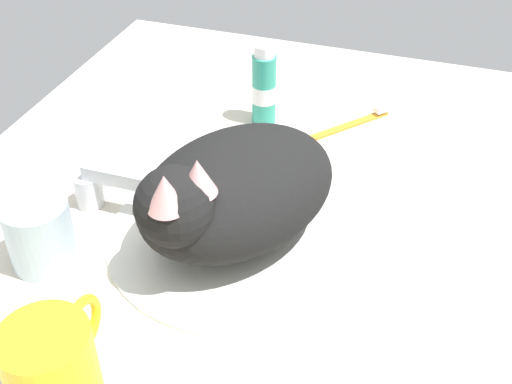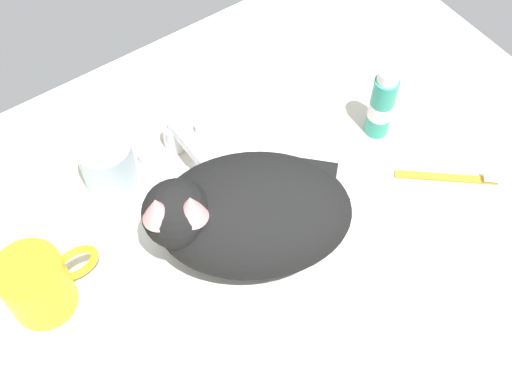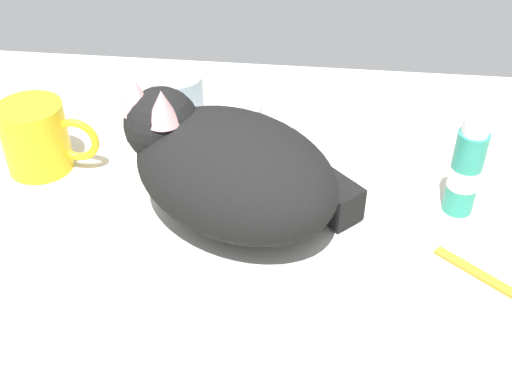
% 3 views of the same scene
% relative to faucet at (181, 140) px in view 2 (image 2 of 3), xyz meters
% --- Properties ---
extents(ground_plane, '(1.10, 0.83, 0.03)m').
position_rel_faucet_xyz_m(ground_plane, '(0.00, -0.19, -0.04)').
color(ground_plane, beige).
extents(sink_basin, '(0.32, 0.32, 0.01)m').
position_rel_faucet_xyz_m(sink_basin, '(0.00, -0.19, -0.03)').
color(sink_basin, silver).
rests_on(sink_basin, ground_plane).
extents(faucet, '(0.12, 0.12, 0.06)m').
position_rel_faucet_xyz_m(faucet, '(0.00, 0.00, 0.00)').
color(faucet, silver).
rests_on(faucet, ground_plane).
extents(cat, '(0.31, 0.28, 0.15)m').
position_rel_faucet_xyz_m(cat, '(-0.01, -0.18, 0.04)').
color(cat, black).
rests_on(cat, sink_basin).
extents(coffee_mug, '(0.13, 0.08, 0.09)m').
position_rel_faucet_xyz_m(coffee_mug, '(-0.27, -0.11, 0.02)').
color(coffee_mug, yellow).
rests_on(coffee_mug, ground_plane).
extents(rinse_cup, '(0.08, 0.08, 0.08)m').
position_rel_faucet_xyz_m(rinse_cup, '(-0.11, 0.01, 0.01)').
color(rinse_cup, silver).
rests_on(rinse_cup, ground_plane).
extents(toothpaste_bottle, '(0.04, 0.04, 0.13)m').
position_rel_faucet_xyz_m(toothpaste_bottle, '(0.26, -0.13, 0.03)').
color(toothpaste_bottle, teal).
rests_on(toothpaste_bottle, ground_plane).
extents(toothbrush, '(0.12, 0.10, 0.02)m').
position_rel_faucet_xyz_m(toothbrush, '(0.30, -0.27, -0.02)').
color(toothbrush, orange).
rests_on(toothbrush, ground_plane).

